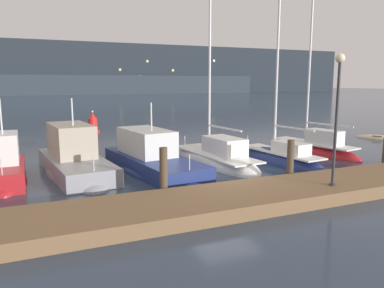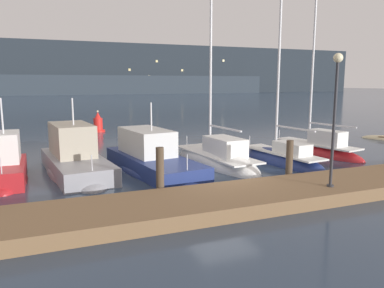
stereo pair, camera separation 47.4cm
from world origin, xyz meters
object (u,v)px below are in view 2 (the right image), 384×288
object	(u,v)px
channel_buoy	(98,124)
dock_lamppost	(335,100)
sailboat_berth_5	(282,161)
motorboat_berth_3	(152,164)
motorboat_berth_2	(76,165)
motorboat_berth_1	(7,172)
sailboat_berth_6	(316,151)
sailboat_berth_4	(216,161)

from	to	relation	value
channel_buoy	dock_lamppost	size ratio (longest dim) A/B	0.39
sailboat_berth_5	motorboat_berth_3	bearing A→B (deg)	172.40
motorboat_berth_2	motorboat_berth_3	size ratio (longest dim) A/B	0.94
sailboat_berth_5	dock_lamppost	distance (m)	6.69
motorboat_berth_3	sailboat_berth_5	bearing A→B (deg)	-7.60
motorboat_berth_1	sailboat_berth_5	size ratio (longest dim) A/B	0.48
dock_lamppost	motorboat_berth_2	bearing A→B (deg)	137.44
motorboat_berth_1	motorboat_berth_2	distance (m)	2.79
motorboat_berth_1	dock_lamppost	xyz separation A→B (m)	(10.67, -6.86, 3.07)
sailboat_berth_6	channel_buoy	distance (m)	17.67
motorboat_berth_1	dock_lamppost	size ratio (longest dim) A/B	1.01
sailboat_berth_6	channel_buoy	bearing A→B (deg)	125.16
motorboat_berth_2	sailboat_berth_5	distance (m)	9.97
sailboat_berth_5	sailboat_berth_6	xyz separation A→B (m)	(3.31, 1.39, 0.06)
motorboat_berth_1	sailboat_berth_5	xyz separation A→B (m)	(12.57, -1.37, -0.24)
sailboat_berth_5	channel_buoy	bearing A→B (deg)	113.42
sailboat_berth_4	sailboat_berth_5	world-z (taller)	sailboat_berth_4
motorboat_berth_2	dock_lamppost	size ratio (longest dim) A/B	1.59
sailboat_berth_4	dock_lamppost	bearing A→B (deg)	-79.64
motorboat_berth_1	channel_buoy	bearing A→B (deg)	68.45
sailboat_berth_4	channel_buoy	distance (m)	15.16
motorboat_berth_3	dock_lamppost	xyz separation A→B (m)	(4.61, -6.36, 3.13)
sailboat_berth_5	channel_buoy	world-z (taller)	sailboat_berth_5
dock_lamppost	motorboat_berth_1	bearing A→B (deg)	147.25
motorboat_berth_1	motorboat_berth_3	world-z (taller)	motorboat_berth_1
channel_buoy	dock_lamppost	bearing A→B (deg)	-76.91
motorboat_berth_2	sailboat_berth_6	xyz separation A→B (m)	(13.12, -0.38, -0.19)
sailboat_berth_4	motorboat_berth_2	bearing A→B (deg)	174.70
dock_lamppost	motorboat_berth_3	bearing A→B (deg)	125.91
sailboat_berth_4	channel_buoy	world-z (taller)	sailboat_berth_4
motorboat_berth_1	motorboat_berth_3	distance (m)	6.09
motorboat_berth_2	channel_buoy	size ratio (longest dim) A/B	4.08
sailboat_berth_5	dock_lamppost	size ratio (longest dim) A/B	2.09
sailboat_berth_6	motorboat_berth_2	bearing A→B (deg)	178.34
sailboat_berth_4	dock_lamppost	world-z (taller)	sailboat_berth_4
motorboat_berth_3	dock_lamppost	size ratio (longest dim) A/B	1.70
motorboat_berth_3	sailboat_berth_6	world-z (taller)	sailboat_berth_6
motorboat_berth_3	dock_lamppost	distance (m)	8.45
motorboat_berth_2	sailboat_berth_5	world-z (taller)	sailboat_berth_5
sailboat_berth_5	dock_lamppost	world-z (taller)	sailboat_berth_5
motorboat_berth_1	sailboat_berth_4	size ratio (longest dim) A/B	0.45
sailboat_berth_4	sailboat_berth_6	size ratio (longest dim) A/B	1.02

